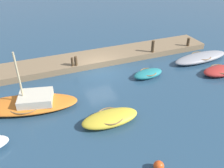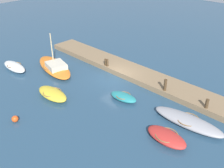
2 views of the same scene
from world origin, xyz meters
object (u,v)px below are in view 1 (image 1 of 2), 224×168
(mooring_post_mid_west, at_px, (153,46))
(mooring_post_mid_east, at_px, (76,61))
(dinghy_teal, at_px, (148,74))
(sailboat_orange, at_px, (28,103))
(marker_buoy, at_px, (159,166))
(mooring_post_west, at_px, (188,42))
(rowboat_yellow, at_px, (110,118))
(mooring_post_east, at_px, (72,62))
(rowboat_red, at_px, (220,71))
(motorboat_grey, at_px, (201,58))

(mooring_post_mid_west, relative_size, mooring_post_mid_east, 1.39)
(dinghy_teal, xyz_separation_m, sailboat_orange, (9.35, 0.69, 0.08))
(dinghy_teal, relative_size, marker_buoy, 5.15)
(mooring_post_west, bearing_deg, sailboat_orange, 13.88)
(rowboat_yellow, xyz_separation_m, marker_buoy, (-0.91, 4.11, -0.08))
(mooring_post_west, bearing_deg, mooring_post_east, 0.00)
(mooring_post_west, xyz_separation_m, mooring_post_mid_east, (11.26, 0.00, -0.01))
(rowboat_red, height_order, mooring_post_mid_west, mooring_post_mid_west)
(dinghy_teal, height_order, rowboat_red, rowboat_red)
(rowboat_yellow, height_order, mooring_post_east, mooring_post_east)
(mooring_post_mid_west, bearing_deg, sailboat_orange, 18.38)
(motorboat_grey, height_order, mooring_post_mid_east, mooring_post_mid_east)
(rowboat_red, xyz_separation_m, rowboat_yellow, (10.58, 2.22, 0.01))
(mooring_post_mid_east, bearing_deg, mooring_post_mid_west, 180.00)
(dinghy_teal, xyz_separation_m, mooring_post_mid_west, (-2.17, -3.14, 0.78))
(dinghy_teal, xyz_separation_m, mooring_post_east, (5.41, -3.14, 0.60))
(motorboat_grey, relative_size, rowboat_yellow, 1.60)
(motorboat_grey, xyz_separation_m, marker_buoy, (9.85, 8.97, -0.08))
(rowboat_red, relative_size, motorboat_grey, 0.55)
(rowboat_yellow, height_order, mooring_post_west, mooring_post_west)
(dinghy_teal, distance_m, mooring_post_mid_west, 3.89)
(mooring_post_mid_west, bearing_deg, rowboat_yellow, 45.63)
(rowboat_red, distance_m, mooring_post_east, 12.19)
(mooring_post_east, bearing_deg, sailboat_orange, 44.19)
(motorboat_grey, bearing_deg, sailboat_orange, 2.08)
(dinghy_teal, distance_m, motorboat_grey, 5.93)
(mooring_post_mid_west, distance_m, mooring_post_mid_east, 7.28)
(dinghy_teal, bearing_deg, sailboat_orange, -2.27)
(rowboat_yellow, height_order, marker_buoy, rowboat_yellow)
(motorboat_grey, distance_m, mooring_post_east, 11.55)
(rowboat_red, xyz_separation_m, mooring_post_west, (-0.44, -4.98, 0.59))
(rowboat_yellow, relative_size, mooring_post_mid_west, 3.28)
(rowboat_yellow, bearing_deg, mooring_post_west, -147.17)
(motorboat_grey, bearing_deg, rowboat_yellow, 20.82)
(sailboat_orange, distance_m, marker_buoy, 9.22)
(rowboat_red, distance_m, mooring_post_mid_east, 11.92)
(rowboat_yellow, relative_size, mooring_post_east, 4.88)
(mooring_post_west, xyz_separation_m, mooring_post_east, (11.56, 0.00, -0.03))
(rowboat_red, bearing_deg, marker_buoy, 35.81)
(mooring_post_mid_west, bearing_deg, dinghy_teal, 55.36)
(motorboat_grey, distance_m, mooring_post_mid_east, 11.25)
(dinghy_teal, height_order, rowboat_yellow, rowboat_yellow)
(rowboat_red, xyz_separation_m, mooring_post_mid_west, (3.53, -4.98, 0.74))
(motorboat_grey, xyz_separation_m, rowboat_yellow, (10.76, 4.86, 0.00))
(dinghy_teal, bearing_deg, mooring_post_east, -36.59)
(motorboat_grey, height_order, mooring_post_east, mooring_post_east)
(dinghy_teal, bearing_deg, marker_buoy, 57.61)
(rowboat_yellow, bearing_deg, rowboat_red, -168.48)
(rowboat_red, xyz_separation_m, mooring_post_mid_east, (10.81, -4.98, 0.59))
(mooring_post_mid_east, bearing_deg, mooring_post_east, 0.00)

